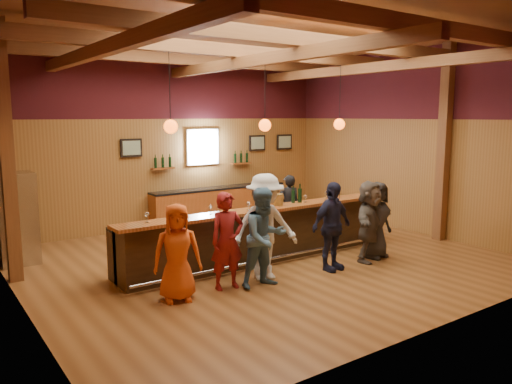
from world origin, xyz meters
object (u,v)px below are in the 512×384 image
(bar_counter, at_px, (261,233))
(bottle_a, at_px, (293,196))
(customer_white, at_px, (265,227))
(bartender, at_px, (288,206))
(customer_brown, at_px, (369,221))
(customer_dark, at_px, (376,220))
(back_bar_cabinet, at_px, (220,204))
(customer_denim, at_px, (265,238))
(ice_bucket, at_px, (278,200))
(customer_navy, at_px, (332,226))
(stainless_fridge, at_px, (17,218))
(customer_redvest, at_px, (227,241))
(customer_orange, at_px, (177,252))

(bar_counter, distance_m, bottle_a, 1.01)
(customer_white, distance_m, bartender, 3.25)
(customer_brown, relative_size, customer_dark, 1.03)
(back_bar_cabinet, height_order, customer_denim, customer_denim)
(ice_bucket, bearing_deg, customer_denim, -135.24)
(ice_bucket, bearing_deg, customer_navy, -71.59)
(bar_counter, height_order, bartender, bartender)
(back_bar_cabinet, bearing_deg, customer_dark, -81.10)
(stainless_fridge, height_order, customer_dark, stainless_fridge)
(customer_navy, bearing_deg, ice_bucket, 102.72)
(customer_white, bearing_deg, ice_bucket, 54.09)
(back_bar_cabinet, distance_m, customer_brown, 5.00)
(stainless_fridge, relative_size, bartender, 1.20)
(customer_denim, relative_size, customer_dark, 1.09)
(customer_navy, xyz_separation_m, customer_dark, (1.33, 0.09, -0.05))
(bar_counter, height_order, customer_dark, customer_dark)
(customer_redvest, distance_m, ice_bucket, 2.00)
(customer_redvest, bearing_deg, bar_counter, 42.95)
(customer_dark, xyz_separation_m, ice_bucket, (-1.71, 1.06, 0.44))
(customer_white, bearing_deg, bar_counter, 69.38)
(stainless_fridge, xyz_separation_m, customer_navy, (4.73, -3.86, -0.06))
(customer_denim, bearing_deg, ice_bucket, 46.51)
(back_bar_cabinet, bearing_deg, customer_denim, -113.04)
(customer_redvest, xyz_separation_m, customer_navy, (2.13, -0.26, 0.02))
(bar_counter, distance_m, customer_brown, 2.18)
(customer_brown, bearing_deg, customer_denim, 156.51)
(back_bar_cabinet, height_order, bartender, bartender)
(customer_white, bearing_deg, customer_dark, 7.87)
(stainless_fridge, xyz_separation_m, bartender, (5.73, -1.33, -0.15))
(back_bar_cabinet, xyz_separation_m, bartender, (0.43, -2.45, 0.27))
(customer_orange, relative_size, customer_denim, 0.90)
(back_bar_cabinet, relative_size, bottle_a, 11.41)
(customer_denim, distance_m, bartender, 3.62)
(stainless_fridge, height_order, customer_white, customer_white)
(customer_brown, bearing_deg, customer_white, 149.18)
(customer_dark, height_order, bottle_a, customer_dark)
(customer_orange, xyz_separation_m, bartender, (4.05, 2.28, -0.03))
(customer_denim, height_order, customer_navy, customer_denim)
(stainless_fridge, height_order, bottle_a, stainless_fridge)
(bar_counter, xyz_separation_m, customer_navy, (0.62, -1.41, 0.32))
(back_bar_cabinet, xyz_separation_m, ice_bucket, (-0.95, -3.83, 0.75))
(bar_counter, xyz_separation_m, stainless_fridge, (-4.12, 2.45, 0.38))
(customer_orange, xyz_separation_m, ice_bucket, (2.67, 0.89, 0.45))
(customer_white, bearing_deg, stainless_fridge, 145.63)
(back_bar_cabinet, relative_size, customer_white, 2.11)
(bar_counter, height_order, customer_orange, customer_orange)
(customer_white, bearing_deg, customer_navy, 0.10)
(customer_denim, distance_m, customer_navy, 1.56)
(back_bar_cabinet, xyz_separation_m, customer_orange, (-3.62, -4.72, 0.30))
(ice_bucket, bearing_deg, customer_white, -137.99)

